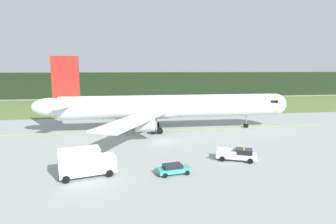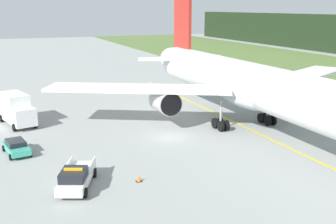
# 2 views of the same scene
# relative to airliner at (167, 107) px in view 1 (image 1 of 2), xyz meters

# --- Properties ---
(ground) EXTENTS (320.00, 320.00, 0.00)m
(ground) POSITION_rel_airliner_xyz_m (-1.79, -9.42, -5.09)
(ground) COLOR gray
(grass_verge) EXTENTS (320.00, 45.02, 0.04)m
(grass_verge) POSITION_rel_airliner_xyz_m (-1.79, 39.87, -5.07)
(grass_verge) COLOR #556E36
(grass_verge) RESTS_ON ground
(distant_tree_line) EXTENTS (288.00, 5.35, 11.29)m
(distant_tree_line) POSITION_rel_airliner_xyz_m (-1.79, 70.38, 0.56)
(distant_tree_line) COLOR black
(distant_tree_line) RESTS_ON ground
(taxiway_centerline_main) EXTENTS (72.96, 0.42, 0.01)m
(taxiway_centerline_main) POSITION_rel_airliner_xyz_m (0.76, -0.00, -5.08)
(taxiway_centerline_main) COLOR yellow
(taxiway_centerline_main) RESTS_ON ground
(airliner) EXTENTS (54.55, 43.62, 15.67)m
(airliner) POSITION_rel_airliner_xyz_m (0.00, 0.00, 0.00)
(airliner) COLOR white
(airliner) RESTS_ON ground
(ops_pickup_truck) EXTENTS (6.04, 4.03, 1.94)m
(ops_pickup_truck) POSITION_rel_airliner_xyz_m (7.49, -21.33, -4.18)
(ops_pickup_truck) COLOR white
(ops_pickup_truck) RESTS_ON ground
(catering_truck) EXTENTS (7.13, 4.05, 3.81)m
(catering_truck) POSITION_rel_airliner_xyz_m (-13.52, -24.45, -3.18)
(catering_truck) COLOR silver
(catering_truck) RESTS_ON ground
(staff_car) EXTENTS (4.40, 2.57, 1.30)m
(staff_car) POSITION_rel_airliner_xyz_m (-2.61, -25.15, -4.39)
(staff_car) COLOR teal
(staff_car) RESTS_ON ground
(apron_cone) EXTENTS (0.47, 0.47, 0.60)m
(apron_cone) POSITION_rel_airliner_xyz_m (8.11, -16.47, -4.80)
(apron_cone) COLOR black
(apron_cone) RESTS_ON ground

